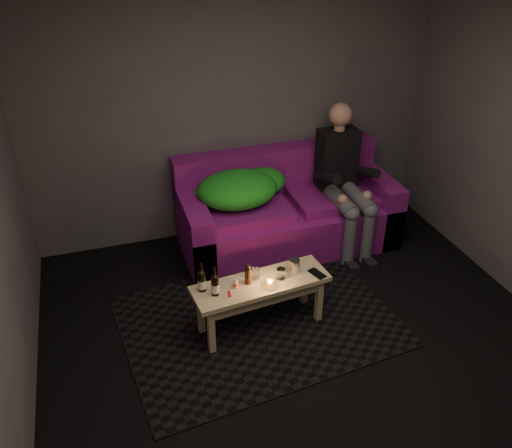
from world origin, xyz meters
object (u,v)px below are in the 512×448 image
(steel_cup, at_px, (294,266))
(sofa, at_px, (285,213))
(beer_bottle_b, at_px, (215,284))
(person, at_px, (344,177))
(coffee_table, at_px, (261,290))
(beer_bottle_a, at_px, (202,280))

(steel_cup, bearing_deg, sofa, 72.72)
(sofa, xyz_separation_m, beer_bottle_b, (-1.02, -1.21, 0.21))
(beer_bottle_b, height_order, steel_cup, beer_bottle_b)
(beer_bottle_b, bearing_deg, person, 33.97)
(beer_bottle_b, distance_m, steel_cup, 0.67)
(coffee_table, relative_size, steel_cup, 9.16)
(coffee_table, bearing_deg, beer_bottle_b, -173.35)
(person, height_order, coffee_table, person)
(steel_cup, bearing_deg, beer_bottle_b, -173.15)
(person, xyz_separation_m, coffee_table, (-1.17, -0.99, -0.36))
(coffee_table, xyz_separation_m, beer_bottle_b, (-0.38, -0.04, 0.17))
(sofa, relative_size, beer_bottle_a, 8.43)
(beer_bottle_a, distance_m, beer_bottle_b, 0.11)
(coffee_table, height_order, beer_bottle_a, beer_bottle_a)
(sofa, bearing_deg, coffee_table, -118.88)
(sofa, height_order, beer_bottle_b, sofa)
(sofa, xyz_separation_m, beer_bottle_a, (-1.10, -1.13, 0.21))
(beer_bottle_b, bearing_deg, beer_bottle_a, 136.89)
(beer_bottle_b, bearing_deg, sofa, 49.88)
(person, height_order, beer_bottle_a, person)
(beer_bottle_a, bearing_deg, sofa, 45.72)
(beer_bottle_a, bearing_deg, person, 30.57)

